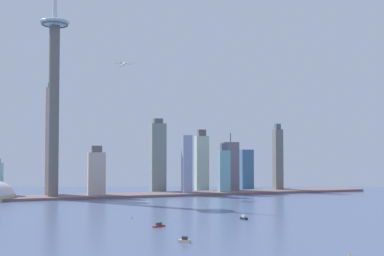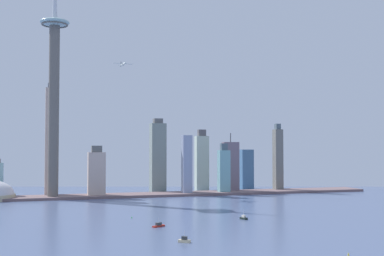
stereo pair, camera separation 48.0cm
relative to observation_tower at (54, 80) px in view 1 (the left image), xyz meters
The scene contains 17 objects.
waterfront_pier 255.06m from the observation_tower, ahead, with size 686.39×55.75×3.91m, color #735C5E.
observation_tower is the anchor object (origin of this frame).
skyscraper_0 216.96m from the observation_tower, 17.42° to the left, with size 24.94×23.39×126.43m.
skyscraper_1 402.59m from the observation_tower, ahead, with size 14.46×14.24×119.03m.
skyscraper_2 291.82m from the observation_tower, 13.67° to the left, with size 22.71×14.48×108.74m.
skyscraper_4 99.56m from the observation_tower, 94.87° to the left, with size 17.11×19.88×178.19m.
skyscraper_5 246.54m from the observation_tower, ahead, with size 15.28×13.08×96.85m.
skyscraper_6 389.97m from the observation_tower, 14.58° to the left, with size 22.97×22.72×73.41m.
skyscraper_7 326.36m from the observation_tower, ahead, with size 27.81×12.48×101.98m.
skyscraper_8 156.47m from the observation_tower, ahead, with size 26.38×16.08×79.78m.
skyscraper_9 307.15m from the observation_tower, ahead, with size 18.42×13.65×83.86m.
boat_0 440.45m from the observation_tower, 77.07° to the right, with size 9.88×8.86×9.26m.
boat_2 384.39m from the observation_tower, 56.66° to the right, with size 6.25×9.86×10.45m.
boat_3 365.75m from the observation_tower, 73.77° to the right, with size 14.12×11.02×8.28m.
channel_buoy_0 539.84m from the observation_tower, 68.43° to the right, with size 1.28×1.28×2.24m, color yellow.
channel_buoy_2 308.32m from the observation_tower, 72.57° to the right, with size 1.20×1.20×2.11m, color green.
airplane 127.07m from the observation_tower, 22.97° to the left, with size 33.40×30.73×8.25m.
Camera 1 is at (-208.30, -261.35, 75.72)m, focal length 47.37 mm.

